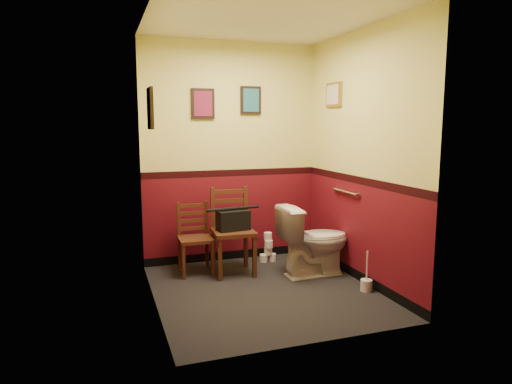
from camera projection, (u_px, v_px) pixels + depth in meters
floor at (264, 291)px, 4.71m from camera, size 2.20×2.40×0.00m
ceiling at (265, 18)px, 4.32m from camera, size 2.20×2.40×0.00m
wall_back at (231, 153)px, 5.64m from camera, size 2.20×0.00×2.70m
wall_front at (319, 172)px, 3.39m from camera, size 2.20×0.00×2.70m
wall_left at (151, 164)px, 4.16m from camera, size 0.00×2.40×2.70m
wall_right at (361, 158)px, 4.87m from camera, size 0.00×2.40×2.70m
grab_bar at (345, 192)px, 5.15m from camera, size 0.05×0.56×0.06m
framed_print_back_a at (203, 104)px, 5.42m from camera, size 0.28×0.04×0.36m
framed_print_back_b at (251, 100)px, 5.61m from camera, size 0.26×0.04×0.34m
framed_print_left at (150, 109)px, 4.19m from camera, size 0.04×0.30×0.38m
framed_print_right at (334, 95)px, 5.32m from camera, size 0.04×0.34×0.28m
toilet at (314, 241)px, 5.17m from camera, size 0.82×0.47×0.80m
toilet_brush at (366, 284)px, 4.70m from camera, size 0.12×0.12×0.43m
chair_left at (195, 238)px, 5.25m from camera, size 0.39×0.39×0.81m
chair_right at (232, 231)px, 5.23m from camera, size 0.48×0.48×0.98m
handbag at (233, 220)px, 5.17m from camera, size 0.38×0.23×0.27m
tp_stack at (268, 249)px, 5.71m from camera, size 0.21×0.13×0.37m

